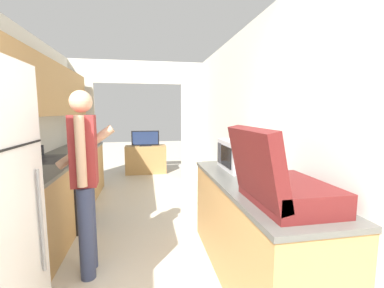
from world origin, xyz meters
name	(u,v)px	position (x,y,z in m)	size (l,w,h in m)	color
wall_left	(9,113)	(-1.28, 2.12, 1.47)	(0.38, 6.95, 2.50)	silver
wall_right	(264,134)	(1.36, 1.67, 1.25)	(0.06, 6.95, 2.50)	silver
wall_far_with_doorway	(139,113)	(0.00, 4.58, 1.45)	(3.05, 0.06, 2.50)	silver
counter_left	(62,188)	(-1.03, 2.79, 0.44)	(0.62, 3.33, 0.88)	#B2844C
counter_right	(252,230)	(1.03, 1.17, 0.44)	(0.62, 1.91, 0.88)	#B2844C
range_oven	(58,192)	(-1.02, 2.62, 0.45)	(0.66, 0.75, 1.02)	black
person	(85,178)	(-0.42, 1.49, 0.90)	(0.54, 0.39, 1.67)	#384266
suitcase	(277,183)	(0.94, 0.62, 1.03)	(0.55, 0.65, 0.51)	#5B1919
microwave	(242,155)	(1.11, 1.64, 1.04)	(0.40, 0.54, 0.30)	#B7B7BC
tv_cabinet	(146,159)	(0.11, 5.36, 0.33)	(0.96, 0.42, 0.67)	#B2844C
television	(145,139)	(0.11, 5.32, 0.84)	(0.65, 0.16, 0.36)	black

